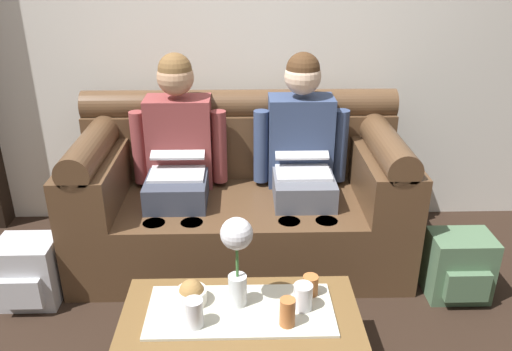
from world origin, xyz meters
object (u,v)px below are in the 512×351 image
couch (241,196)px  cup_near_right (194,313)px  snack_bowl (192,294)px  person_left (178,154)px  cup_near_left (287,312)px  cup_far_left (310,285)px  flower_vase (237,249)px  cup_far_center (303,297)px  coffee_table (241,319)px  person_right (302,153)px  backpack_left (30,272)px  backpack_right (459,267)px

couch → cup_near_right: couch is taller
snack_bowl → person_left: bearing=98.8°
cup_near_left → cup_far_left: cup_near_left is taller
couch → person_left: 0.46m
flower_vase → cup_far_center: bearing=-7.8°
snack_bowl → cup_far_left: bearing=4.8°
snack_bowl → cup_near_right: 0.15m
person_left → cup_far_center: 1.22m
snack_bowl → couch: bearing=77.8°
person_left → snack_bowl: (0.15, -0.97, -0.26)m
coffee_table → couch: bearing=90.0°
person_right → snack_bowl: 1.15m
couch → cup_far_left: (0.31, -0.93, 0.02)m
person_left → person_right: bearing=0.0°
cup_far_center → snack_bowl: bearing=173.5°
coffee_table → backpack_left: bearing=153.7°
coffee_table → cup_far_center: 0.29m
person_left → cup_near_right: (0.17, -1.12, -0.24)m
couch → backpack_right: (1.17, -0.48, -0.20)m
person_left → flower_vase: size_ratio=2.95×
coffee_table → flower_vase: 0.33m
cup_far_left → cup_near_right: bearing=-158.5°
flower_vase → backpack_right: flower_vase is taller
cup_near_left → coffee_table: bearing=152.6°
backpack_right → snack_bowl: bearing=-160.6°
couch → cup_near_right: (-0.19, -1.12, 0.04)m
cup_near_left → couch: bearing=99.6°
snack_bowl → cup_near_right: (0.02, -0.15, 0.02)m
couch → cup_near_left: size_ratio=15.55×
person_left → cup_near_left: (0.55, -1.12, -0.24)m
couch → cup_far_left: size_ratio=21.00×
coffee_table → cup_near_right: bearing=-153.2°
person_left → cup_near_left: 1.27m
flower_vase → backpack_right: size_ratio=1.14×
person_right → cup_near_right: 1.27m
flower_vase → cup_near_left: (0.20, -0.14, -0.21)m
cup_near_left → backpack_left: bearing=153.5°
cup_far_center → backpack_left: size_ratio=0.33×
backpack_right → couch: bearing=157.6°
backpack_right → backpack_left: bearing=179.7°
snack_bowl → cup_far_left: 0.52m
couch → backpack_right: bearing=-22.4°
person_right → backpack_right: (0.81, -0.48, -0.48)m
cup_far_center → backpack_left: bearing=158.3°
cup_near_right → backpack_right: (1.36, 0.64, -0.24)m
cup_near_right → backpack_right: 1.52m
cup_near_right → backpack_left: bearing=145.3°
cup_far_center → cup_far_left: (0.04, 0.10, -0.01)m
coffee_table → person_left: bearing=109.3°
person_left → coffee_table: bearing=-70.7°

